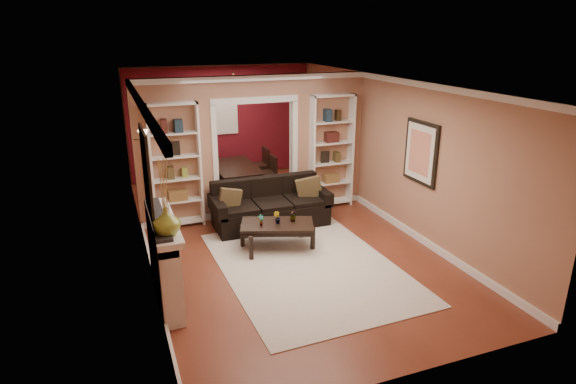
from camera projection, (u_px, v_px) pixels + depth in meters
name	position (u px, v px, depth m)	size (l,w,h in m)	color
floor	(276.00, 234.00, 8.64)	(8.00, 8.00, 0.00)	brown
ceiling	(275.00, 81.00, 7.78)	(8.00, 8.00, 0.00)	white
wall_back	(221.00, 122.00, 11.75)	(8.00, 8.00, 0.00)	#AB765A
wall_front	(412.00, 262.00, 4.67)	(8.00, 8.00, 0.00)	#AB765A
wall_left	(139.00, 175.00, 7.45)	(8.00, 8.00, 0.00)	#AB765A
wall_right	(389.00, 151.00, 8.96)	(8.00, 8.00, 0.00)	#AB765A
partition_wall	(255.00, 147.00, 9.27)	(4.50, 0.15, 2.70)	#AB765A
red_back_panel	(222.00, 123.00, 11.74)	(4.44, 0.04, 2.64)	maroon
dining_window	(222.00, 114.00, 11.63)	(0.78, 0.03, 0.98)	#8CA5CC
area_rug	(308.00, 266.00, 7.47)	(2.56, 3.58, 0.01)	beige
sofa	(271.00, 204.00, 8.92)	(2.18, 0.94, 0.85)	black
pillow_left	(230.00, 200.00, 8.59)	(0.39, 0.11, 0.39)	brown
pillow_right	(309.00, 188.00, 9.09)	(0.46, 0.13, 0.46)	brown
coffee_table	(277.00, 236.00, 8.03)	(1.19, 0.64, 0.45)	black
plant_left	(261.00, 220.00, 7.83)	(0.10, 0.07, 0.19)	#336626
plant_center	(277.00, 218.00, 7.92)	(0.11, 0.09, 0.20)	#336626
plant_right	(293.00, 216.00, 8.02)	(0.10, 0.10, 0.19)	#336626
bookshelf_left	(176.00, 167.00, 8.67)	(0.90, 0.30, 2.30)	white
bookshelf_right	(331.00, 152.00, 9.71)	(0.90, 0.30, 2.30)	white
fireplace	(166.00, 259.00, 6.43)	(0.32, 1.70, 1.16)	white
vase	(167.00, 222.00, 5.70)	(0.33, 0.33, 0.34)	olive
mirror	(146.00, 173.00, 5.99)	(0.03, 0.95, 1.10)	silver
wall_sconce	(140.00, 137.00, 7.82)	(0.18, 0.18, 0.22)	#FFE0A5
framed_art	(420.00, 153.00, 8.00)	(0.04, 0.85, 1.05)	black
dining_table	(237.00, 178.00, 10.91)	(0.93, 1.67, 0.59)	black
dining_chair_nw	(216.00, 178.00, 10.41)	(0.44, 0.44, 0.90)	black
dining_chair_ne	(264.00, 174.00, 10.79)	(0.41, 0.41, 0.84)	black
dining_chair_sw	(210.00, 170.00, 10.94)	(0.46, 0.46, 0.92)	black
dining_chair_se	(256.00, 166.00, 11.31)	(0.44, 0.44, 0.89)	black
chandelier	(234.00, 101.00, 10.39)	(0.50, 0.50, 0.30)	#3D311C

